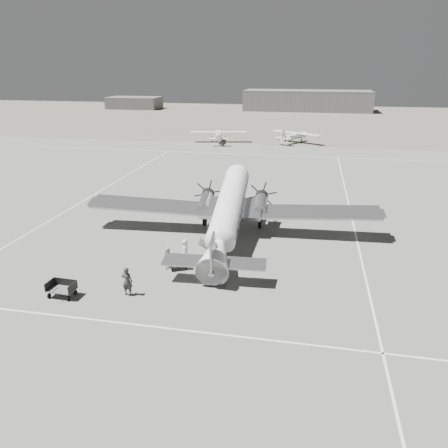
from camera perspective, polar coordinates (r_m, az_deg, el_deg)
The scene contains 16 objects.
ground at distance 38.93m, azimuth -0.51°, elevation -2.26°, with size 260.00×260.00×0.00m, color slate.
taxi_line_near at distance 26.93m, azimuth -6.77°, elevation -13.44°, with size 60.00×0.15×0.01m, color silver.
taxi_line_right at distance 38.50m, azimuth 17.29°, elevation -3.48°, with size 0.15×80.00×0.01m, color silver.
taxi_line_left at distance 53.94m, azimuth -17.32°, elevation 3.26°, with size 0.15×60.00×0.01m, color silver.
taxi_line_horizon at distance 77.03m, azimuth 5.65°, elevation 8.95°, with size 90.00×0.15×0.01m, color silver.
grass_infield at distance 131.27m, azimuth 8.23°, elevation 13.46°, with size 260.00×90.00×0.01m, color #5C5A4D.
hangar_main at distance 155.67m, azimuth 10.79°, elevation 15.56°, with size 42.00×14.00×6.60m.
shed_secondary at distance 163.17m, azimuth -11.63°, elevation 15.24°, with size 18.00×10.00×4.00m, color #525252.
dc3_airliner at distance 38.41m, azimuth 0.58°, elevation 1.58°, with size 27.42×19.02×5.22m, color #AAAAAC, non-canonical shape.
light_plane_left at distance 89.30m, azimuth -0.70°, elevation 11.36°, with size 11.55×9.37×2.40m, color white, non-canonical shape.
light_plane_right at distance 89.99m, azimuth 9.24°, elevation 11.14°, with size 10.99×8.91×2.28m, color white, non-canonical shape.
baggage_cart_near at distance 33.83m, azimuth -5.99°, elevation -5.21°, with size 1.48×1.04×0.83m, color #525252, non-canonical shape.
baggage_cart_far at distance 31.78m, azimuth -20.45°, elevation -7.98°, with size 1.91×1.35×1.08m, color #525252, non-canonical shape.
ground_crew at distance 30.48m, azimuth -12.53°, elevation -7.32°, with size 0.75×0.49×2.07m, color #2C2C2C.
ramp_agent at distance 33.94m, azimuth -7.22°, elevation -4.35°, with size 0.83×0.65×1.72m, color silver.
passenger at distance 35.12m, azimuth -5.12°, elevation -3.37°, with size 0.85×0.56×1.75m, color silver.
Camera 1 is at (7.39, -35.22, 14.84)m, focal length 35.00 mm.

